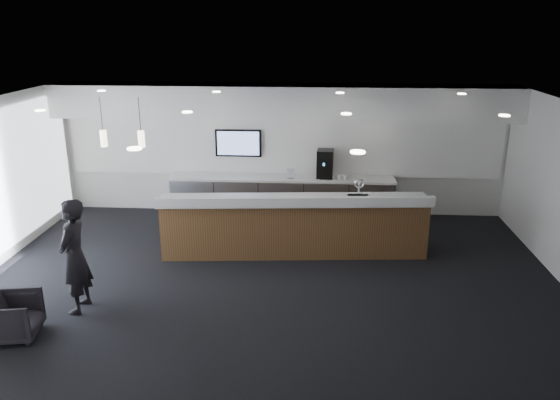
# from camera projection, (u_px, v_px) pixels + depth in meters

# --- Properties ---
(ground) EXTENTS (10.00, 10.00, 0.00)m
(ground) POSITION_uv_depth(u_px,v_px,m) (267.00, 290.00, 9.11)
(ground) COLOR black
(ground) RESTS_ON ground
(ceiling) EXTENTS (10.00, 8.00, 0.02)m
(ceiling) POSITION_uv_depth(u_px,v_px,m) (266.00, 111.00, 8.18)
(ceiling) COLOR black
(ceiling) RESTS_ON back_wall
(back_wall) EXTENTS (10.00, 0.02, 3.00)m
(back_wall) POSITION_uv_depth(u_px,v_px,m) (283.00, 149.00, 12.43)
(back_wall) COLOR silver
(back_wall) RESTS_ON ground
(soffit_bulkhead) EXTENTS (10.00, 0.90, 0.70)m
(soffit_bulkhead) POSITION_uv_depth(u_px,v_px,m) (281.00, 101.00, 11.65)
(soffit_bulkhead) COLOR white
(soffit_bulkhead) RESTS_ON back_wall
(alcove_panel) EXTENTS (9.80, 0.06, 1.40)m
(alcove_panel) POSITION_uv_depth(u_px,v_px,m) (282.00, 145.00, 12.38)
(alcove_panel) COLOR white
(alcove_panel) RESTS_ON back_wall
(back_credenza) EXTENTS (5.06, 0.66, 0.95)m
(back_credenza) POSITION_uv_depth(u_px,v_px,m) (282.00, 197.00, 12.41)
(back_credenza) COLOR #989BA0
(back_credenza) RESTS_ON ground
(wall_tv) EXTENTS (1.05, 0.08, 0.62)m
(wall_tv) POSITION_uv_depth(u_px,v_px,m) (238.00, 143.00, 12.36)
(wall_tv) COLOR black
(wall_tv) RESTS_ON back_wall
(pendant_left) EXTENTS (0.12, 0.12, 0.30)m
(pendant_left) POSITION_uv_depth(u_px,v_px,m) (131.00, 146.00, 9.32)
(pendant_left) COLOR #FFF0C6
(pendant_left) RESTS_ON ceiling
(pendant_right) EXTENTS (0.12, 0.12, 0.30)m
(pendant_right) POSITION_uv_depth(u_px,v_px,m) (91.00, 145.00, 9.37)
(pendant_right) COLOR #FFF0C6
(pendant_right) RESTS_ON ceiling
(ceiling_can_lights) EXTENTS (7.00, 5.00, 0.02)m
(ceiling_can_lights) POSITION_uv_depth(u_px,v_px,m) (266.00, 113.00, 8.18)
(ceiling_can_lights) COLOR white
(ceiling_can_lights) RESTS_ON ceiling
(service_counter) EXTENTS (5.12, 1.26, 1.49)m
(service_counter) POSITION_uv_depth(u_px,v_px,m) (294.00, 225.00, 10.39)
(service_counter) COLOR #55331C
(service_counter) RESTS_ON ground
(coffee_machine) EXTENTS (0.38, 0.49, 0.63)m
(coffee_machine) POSITION_uv_depth(u_px,v_px,m) (325.00, 164.00, 12.13)
(coffee_machine) COLOR black
(coffee_machine) RESTS_ON back_credenza
(info_sign_left) EXTENTS (0.17, 0.02, 0.23)m
(info_sign_left) POSITION_uv_depth(u_px,v_px,m) (291.00, 173.00, 12.11)
(info_sign_left) COLOR silver
(info_sign_left) RESTS_ON back_credenza
(info_sign_right) EXTENTS (0.19, 0.06, 0.25)m
(info_sign_right) POSITION_uv_depth(u_px,v_px,m) (329.00, 173.00, 12.06)
(info_sign_right) COLOR silver
(info_sign_right) RESTS_ON back_credenza
(armchair) EXTENTS (0.80, 0.79, 0.63)m
(armchair) POSITION_uv_depth(u_px,v_px,m) (13.00, 317.00, 7.68)
(armchair) COLOR black
(armchair) RESTS_ON ground
(lounge_guest) EXTENTS (0.44, 0.66, 1.80)m
(lounge_guest) POSITION_uv_depth(u_px,v_px,m) (74.00, 256.00, 8.24)
(lounge_guest) COLOR black
(lounge_guest) RESTS_ON ground
(cup_0) EXTENTS (0.11, 0.11, 0.10)m
(cup_0) POSITION_uv_depth(u_px,v_px,m) (346.00, 177.00, 12.06)
(cup_0) COLOR white
(cup_0) RESTS_ON back_credenza
(cup_1) EXTENTS (0.15, 0.15, 0.10)m
(cup_1) POSITION_uv_depth(u_px,v_px,m) (339.00, 177.00, 12.07)
(cup_1) COLOR white
(cup_1) RESTS_ON back_credenza
(cup_2) EXTENTS (0.14, 0.14, 0.10)m
(cup_2) POSITION_uv_depth(u_px,v_px,m) (333.00, 177.00, 12.08)
(cup_2) COLOR white
(cup_2) RESTS_ON back_credenza
(cup_3) EXTENTS (0.14, 0.14, 0.10)m
(cup_3) POSITION_uv_depth(u_px,v_px,m) (327.00, 177.00, 12.09)
(cup_3) COLOR white
(cup_3) RESTS_ON back_credenza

